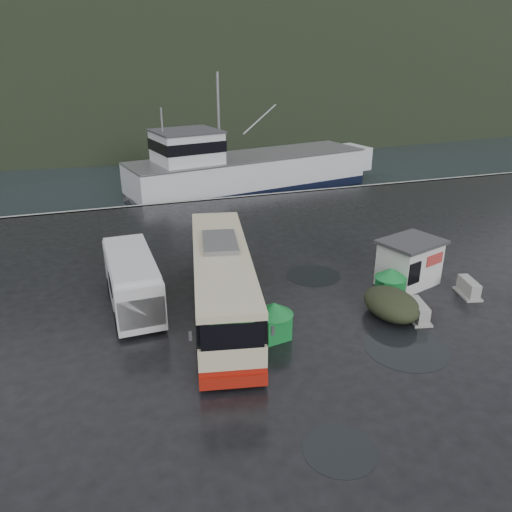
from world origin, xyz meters
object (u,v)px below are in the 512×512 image
object	(u,v)px
jersey_barrier_a	(467,295)
fishing_trawler	(250,177)
jersey_barrier_b	(417,319)
waste_bin_left	(273,337)
dome_tent	(390,316)
waste_bin_right	(388,297)
white_van	(135,306)
coach_bus	(223,313)
ticket_kiosk	(407,284)

from	to	relation	value
jersey_barrier_a	fishing_trawler	bearing A→B (deg)	95.67
jersey_barrier_b	waste_bin_left	bearing A→B (deg)	175.43
dome_tent	jersey_barrier_a	size ratio (longest dim) A/B	1.90
waste_bin_right	dome_tent	xyz separation A→B (m)	(-0.92, -1.59, 0.00)
white_van	coach_bus	bearing A→B (deg)	-29.46
waste_bin_left	ticket_kiosk	size ratio (longest dim) A/B	0.54
white_van	jersey_barrier_a	bearing A→B (deg)	-15.94
coach_bus	white_van	xyz separation A→B (m)	(-3.70, 1.93, 0.00)
coach_bus	jersey_barrier_b	bearing A→B (deg)	-10.71
dome_tent	jersey_barrier_b	size ratio (longest dim) A/B	1.88
coach_bus	fishing_trawler	distance (m)	26.28
dome_tent	fishing_trawler	xyz separation A→B (m)	(2.03, 27.21, 0.00)
coach_bus	jersey_barrier_b	size ratio (longest dim) A/B	7.11
white_van	jersey_barrier_a	xyz separation A→B (m)	(15.39, -3.85, 0.00)
coach_bus	ticket_kiosk	bearing A→B (deg)	11.34
white_van	jersey_barrier_b	world-z (taller)	white_van
dome_tent	jersey_barrier_b	xyz separation A→B (m)	(0.97, -0.61, 0.00)
waste_bin_right	ticket_kiosk	world-z (taller)	ticket_kiosk
jersey_barrier_a	fishing_trawler	distance (m)	26.72
coach_bus	jersey_barrier_b	xyz separation A→B (m)	(7.98, -3.15, 0.00)
white_van	jersey_barrier_b	distance (m)	12.74
white_van	jersey_barrier_a	world-z (taller)	white_van
white_van	jersey_barrier_b	size ratio (longest dim) A/B	3.81
ticket_kiosk	jersey_barrier_b	world-z (taller)	ticket_kiosk
waste_bin_right	ticket_kiosk	xyz separation A→B (m)	(1.70, 1.04, 0.00)
white_van	waste_bin_left	distance (m)	6.88
coach_bus	white_van	bearing A→B (deg)	163.24
waste_bin_right	jersey_barrier_b	xyz separation A→B (m)	(0.06, -2.20, 0.00)
waste_bin_left	waste_bin_right	bearing A→B (deg)	14.55
waste_bin_right	jersey_barrier_a	world-z (taller)	waste_bin_right
waste_bin_left	dome_tent	xyz separation A→B (m)	(5.56, 0.09, 0.00)
waste_bin_left	coach_bus	bearing A→B (deg)	119.01
waste_bin_left	jersey_barrier_b	size ratio (longest dim) A/B	1.00
dome_tent	jersey_barrier_a	bearing A→B (deg)	7.57
coach_bus	fishing_trawler	size ratio (longest dim) A/B	0.42
waste_bin_right	fishing_trawler	distance (m)	25.64
waste_bin_right	dome_tent	size ratio (longest dim) A/B	0.50
dome_tent	jersey_barrier_a	distance (m)	4.71
coach_bus	jersey_barrier_a	xyz separation A→B (m)	(11.68, -1.92, 0.00)
jersey_barrier_a	jersey_barrier_b	size ratio (longest dim) A/B	0.99
waste_bin_left	jersey_barrier_b	distance (m)	6.55
waste_bin_left	jersey_barrier_b	bearing A→B (deg)	-4.57
coach_bus	dome_tent	distance (m)	7.46
jersey_barrier_a	coach_bus	bearing A→B (deg)	170.69
fishing_trawler	jersey_barrier_a	bearing A→B (deg)	-96.36
coach_bus	ticket_kiosk	world-z (taller)	coach_bus
coach_bus	jersey_barrier_a	distance (m)	11.84
waste_bin_right	jersey_barrier_a	bearing A→B (deg)	-14.48
white_van	waste_bin_right	xyz separation A→B (m)	(11.63, -2.88, 0.00)
coach_bus	dome_tent	size ratio (longest dim) A/B	3.77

